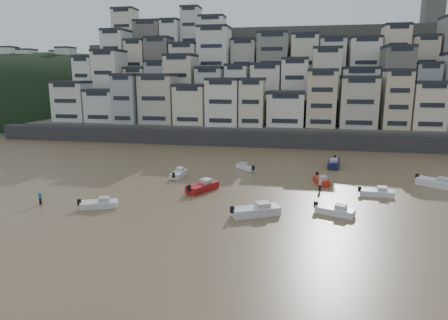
% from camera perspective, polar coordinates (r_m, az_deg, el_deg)
% --- Properties ---
extents(ground, '(400.00, 400.00, 0.00)m').
position_cam_1_polar(ground, '(34.15, -18.85, -16.67)').
color(ground, brown).
rests_on(ground, ground).
extents(sea_strip, '(340.00, 340.00, 0.00)m').
position_cam_1_polar(sea_strip, '(212.67, -25.13, 6.50)').
color(sea_strip, '#485467').
rests_on(sea_strip, ground).
extents(harbor_wall, '(140.00, 3.00, 3.50)m').
position_cam_1_polar(harbor_wall, '(91.92, 7.57, 2.91)').
color(harbor_wall, '#38383A').
rests_on(harbor_wall, ground).
extents(hillside, '(141.04, 66.00, 50.00)m').
position_cam_1_polar(hillside, '(130.50, 11.05, 10.40)').
color(hillside, '#4C4C47').
rests_on(hillside, ground).
extents(headland, '(216.00, 135.00, 53.33)m').
position_cam_1_polar(headland, '(195.86, -23.30, 6.28)').
color(headland, black).
rests_on(headland, ground).
extents(boat_a, '(6.37, 4.68, 1.68)m').
position_cam_1_polar(boat_a, '(46.84, 4.58, -6.98)').
color(boat_a, silver).
rests_on(boat_a, ground).
extents(boat_b, '(5.16, 3.27, 1.34)m').
position_cam_1_polar(boat_b, '(48.84, 15.55, -6.80)').
color(boat_b, white).
rests_on(boat_b, ground).
extents(boat_c, '(4.41, 6.26, 1.64)m').
position_cam_1_polar(boat_c, '(56.62, -3.09, -3.63)').
color(boat_c, '#A41415').
rests_on(boat_c, ground).
extents(boat_d, '(4.83, 1.79, 1.30)m').
position_cam_1_polar(boat_d, '(58.01, 21.02, -4.22)').
color(boat_d, white).
rests_on(boat_d, ground).
extents(boat_e, '(2.78, 5.03, 1.30)m').
position_cam_1_polar(boat_e, '(62.14, 13.75, -2.71)').
color(boat_e, '#B32616').
rests_on(boat_e, ground).
extents(boat_f, '(1.78, 5.16, 1.40)m').
position_cam_1_polar(boat_f, '(64.74, -6.49, -1.81)').
color(boat_f, silver).
rests_on(boat_f, ground).
extents(boat_g, '(6.13, 5.36, 1.68)m').
position_cam_1_polar(boat_g, '(66.24, 28.17, -2.73)').
color(boat_g, white).
rests_on(boat_g, ground).
extents(boat_h, '(4.19, 4.01, 1.19)m').
position_cam_1_polar(boat_h, '(69.17, 3.08, -0.95)').
color(boat_h, silver).
rests_on(boat_h, ground).
extents(boat_i, '(2.83, 6.60, 1.75)m').
position_cam_1_polar(boat_i, '(74.14, 15.43, -0.27)').
color(boat_i, '#131A3D').
rests_on(boat_i, ground).
extents(boat_j, '(5.12, 3.28, 1.33)m').
position_cam_1_polar(boat_j, '(51.71, -17.42, -5.87)').
color(boat_j, silver).
rests_on(boat_j, ground).
extents(person_blue, '(0.44, 0.44, 1.74)m').
position_cam_1_polar(person_blue, '(55.84, -24.79, -4.91)').
color(person_blue, blue).
rests_on(person_blue, ground).
extents(person_pink, '(0.44, 0.44, 1.74)m').
position_cam_1_polar(person_pink, '(58.37, 13.55, -3.42)').
color(person_pink, '#D898AF').
rests_on(person_pink, ground).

